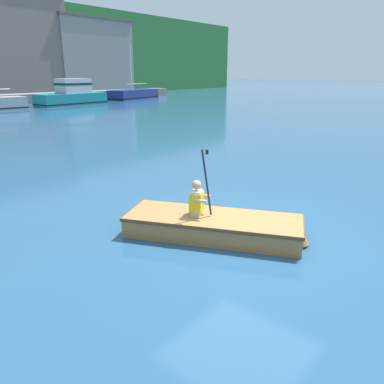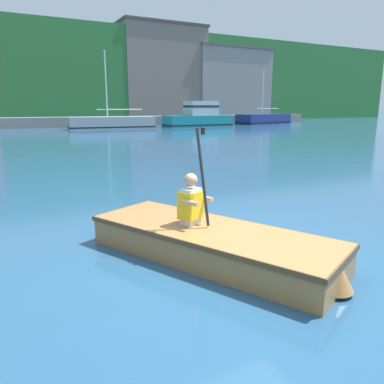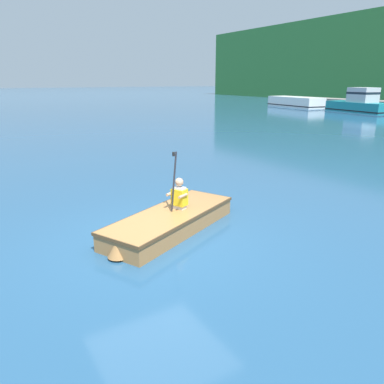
# 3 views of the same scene
# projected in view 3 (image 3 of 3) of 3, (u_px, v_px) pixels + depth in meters

# --- Properties ---
(ground_plane) EXTENTS (300.00, 300.00, 0.00)m
(ground_plane) POSITION_uv_depth(u_px,v_px,m) (157.00, 241.00, 7.02)
(ground_plane) COLOR navy
(waterfront_warehouse_left) EXTENTS (10.51, 6.81, 9.86)m
(waterfront_warehouse_left) POSITION_uv_depth(u_px,v_px,m) (359.00, 65.00, 54.23)
(waterfront_warehouse_left) COLOR tan
(waterfront_warehouse_left) RESTS_ON ground
(moored_boat_dock_west_end) EXTENTS (6.54, 3.06, 2.23)m
(moored_boat_dock_west_end) POSITION_uv_depth(u_px,v_px,m) (360.00, 104.00, 34.90)
(moored_boat_dock_west_end) COLOR #197A84
(moored_boat_dock_west_end) RESTS_ON ground
(moored_boat_dock_east_inner) EXTENTS (7.17, 3.08, 1.08)m
(moored_boat_dock_east_inner) POSITION_uv_depth(u_px,v_px,m) (295.00, 102.00, 41.74)
(moored_boat_dock_east_inner) COLOR white
(moored_boat_dock_east_inner) RESTS_ON ground
(rowboat_foreground) EXTENTS (2.32, 3.30, 0.37)m
(rowboat_foreground) POSITION_uv_depth(u_px,v_px,m) (169.00, 221.00, 7.43)
(rowboat_foreground) COLOR #A3703D
(rowboat_foreground) RESTS_ON ground
(person_paddler) EXTENTS (0.43, 0.43, 1.20)m
(person_paddler) POSITION_uv_depth(u_px,v_px,m) (179.00, 195.00, 7.58)
(person_paddler) COLOR silver
(person_paddler) RESTS_ON rowboat_foreground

